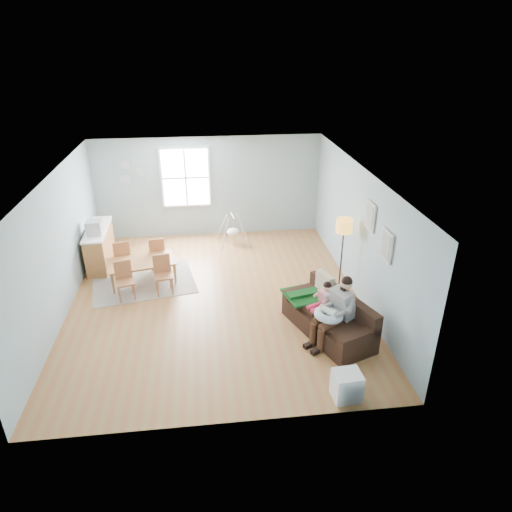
{
  "coord_description": "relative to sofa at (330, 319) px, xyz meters",
  "views": [
    {
      "loc": [
        -0.15,
        -8.37,
        5.07
      ],
      "look_at": [
        0.84,
        -0.12,
        1.0
      ],
      "focal_mm": 32.0,
      "sensor_mm": 36.0,
      "label": 1
    }
  ],
  "objects": [
    {
      "name": "pictures",
      "position": [
        0.89,
        0.43,
        1.57
      ],
      "size": [
        0.05,
        1.34,
        0.74
      ],
      "color": "silver",
      "rests_on": "room"
    },
    {
      "name": "green_throw",
      "position": [
        -0.3,
        0.57,
        0.22
      ],
      "size": [
        1.03,
        0.91,
        0.04
      ],
      "primitive_type": "cube",
      "rotation": [
        0.0,
        0.0,
        0.24
      ],
      "color": "#125119",
      "rests_on": "sofa"
    },
    {
      "name": "storage_cube",
      "position": [
        -0.22,
        -1.72,
        -0.04
      ],
      "size": [
        0.44,
        0.39,
        0.46
      ],
      "color": "white",
      "rests_on": "room"
    },
    {
      "name": "beige_pillow",
      "position": [
        0.0,
        0.54,
        0.43
      ],
      "size": [
        0.28,
        0.48,
        0.46
      ],
      "primitive_type": "cube",
      "rotation": [
        0.0,
        0.0,
        0.33
      ],
      "color": "#BFAD92",
      "rests_on": "sofa"
    },
    {
      "name": "baby_swing",
      "position": [
        -1.5,
        4.19,
        0.09
      ],
      "size": [
        0.88,
        0.9,
        0.81
      ],
      "color": "#B0B1B5",
      "rests_on": "room"
    },
    {
      "name": "window",
      "position": [
        -2.67,
        4.94,
        1.37
      ],
      "size": [
        1.32,
        0.08,
        1.62
      ],
      "color": "silver",
      "rests_on": "room"
    },
    {
      "name": "nursing_pillow",
      "position": [
        -0.15,
        -0.35,
        0.33
      ],
      "size": [
        0.72,
        0.72,
        0.21
      ],
      "primitive_type": "torus",
      "rotation": [
        0.0,
        0.14,
        0.5
      ],
      "color": "#C7DDF9",
      "rests_on": "father"
    },
    {
      "name": "counter",
      "position": [
        -4.77,
        3.43,
        0.19
      ],
      "size": [
        0.54,
        1.66,
        0.92
      ],
      "color": "brown",
      "rests_on": "room"
    },
    {
      "name": "chair_ne",
      "position": [
        -3.38,
        2.97,
        0.18
      ],
      "size": [
        0.43,
        0.43,
        0.82
      ],
      "color": "#A56538",
      "rests_on": "rug"
    },
    {
      "name": "toddler",
      "position": [
        -0.13,
        0.15,
        0.38
      ],
      "size": [
        0.52,
        0.39,
        0.77
      ],
      "color": "white",
      "rests_on": "sofa"
    },
    {
      "name": "room",
      "position": [
        -2.07,
        1.48,
        2.14
      ],
      "size": [
        8.4,
        9.4,
        3.9
      ],
      "color": "#A9673C"
    },
    {
      "name": "chair_sw",
      "position": [
        -3.97,
        1.74,
        0.18
      ],
      "size": [
        0.45,
        0.45,
        0.82
      ],
      "color": "#A56538",
      "rests_on": "rug"
    },
    {
      "name": "floor_lamp",
      "position": [
        0.62,
        1.52,
        1.09
      ],
      "size": [
        0.33,
        0.33,
        1.65
      ],
      "color": "black",
      "rests_on": "room"
    },
    {
      "name": "wall_plates",
      "position": [
        -4.08,
        4.95,
        1.55
      ],
      "size": [
        0.67,
        0.02,
        0.66
      ],
      "color": "#A8C0CA",
      "rests_on": "room"
    },
    {
      "name": "sofa",
      "position": [
        0.0,
        0.0,
        0.0
      ],
      "size": [
        1.47,
        2.1,
        0.78
      ],
      "color": "black",
      "rests_on": "room"
    },
    {
      "name": "monitor",
      "position": [
        -4.75,
        3.12,
        0.8
      ],
      "size": [
        0.34,
        0.32,
        0.32
      ],
      "color": "#B0B1B5",
      "rests_on": "counter"
    },
    {
      "name": "dining_table",
      "position": [
        -3.67,
        2.36,
        -0.02
      ],
      "size": [
        1.63,
        1.15,
        0.52
      ],
      "primitive_type": "imported",
      "rotation": [
        0.0,
        0.0,
        0.23
      ],
      "color": "brown",
      "rests_on": "rug"
    },
    {
      "name": "rug",
      "position": [
        -3.67,
        2.36,
        -0.27
      ],
      "size": [
        2.49,
        2.06,
        0.01
      ],
      "primitive_type": "cube",
      "rotation": [
        0.0,
        0.0,
        0.19
      ],
      "color": "#9F9A91",
      "rests_on": "room"
    },
    {
      "name": "father",
      "position": [
        -0.01,
        -0.3,
        0.4
      ],
      "size": [
        0.97,
        0.72,
        1.28
      ],
      "color": "gray",
      "rests_on": "sofa"
    },
    {
      "name": "chair_se",
      "position": [
        -3.18,
        1.9,
        0.2
      ],
      "size": [
        0.45,
        0.45,
        0.85
      ],
      "color": "#A56538",
      "rests_on": "rug"
    },
    {
      "name": "chair_nw",
      "position": [
        -4.16,
        2.82,
        0.2
      ],
      "size": [
        0.46,
        0.46,
        0.85
      ],
      "color": "#A56538",
      "rests_on": "rug"
    },
    {
      "name": "infant",
      "position": [
        -0.17,
        -0.33,
        0.41
      ],
      "size": [
        0.28,
        0.33,
        0.13
      ],
      "color": "white",
      "rests_on": "nursing_pillow"
    }
  ]
}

